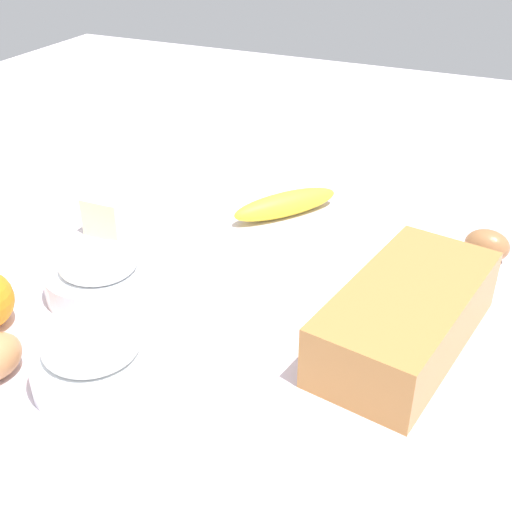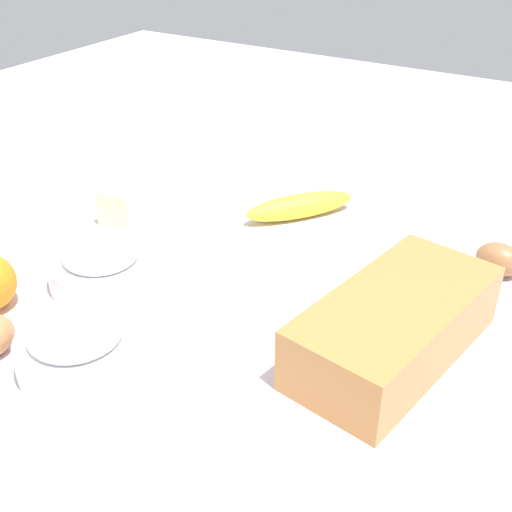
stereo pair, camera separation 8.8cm
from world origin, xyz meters
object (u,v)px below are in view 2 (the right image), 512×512
at_px(loaf_pan, 395,325).
at_px(butter_block, 130,202).
at_px(flour_bowl, 78,346).
at_px(banana, 300,206).
at_px(egg_near_butter, 499,259).
at_px(sugar_bowl, 102,265).

relative_size(loaf_pan, butter_block, 3.31).
bearing_deg(loaf_pan, butter_block, -92.31).
distance_m(flour_bowl, butter_block, 0.37).
bearing_deg(banana, butter_block, -57.37).
bearing_deg(egg_near_butter, sugar_bowl, -56.36).
distance_m(loaf_pan, egg_near_butter, 0.25).
distance_m(sugar_bowl, banana, 0.35).
xyz_separation_m(sugar_bowl, butter_block, (-0.17, -0.09, 0.00)).
xyz_separation_m(sugar_bowl, banana, (-0.32, 0.14, -0.01)).
bearing_deg(flour_bowl, egg_near_butter, 141.78).
xyz_separation_m(loaf_pan, egg_near_butter, (-0.24, 0.06, -0.02)).
distance_m(loaf_pan, flour_bowl, 0.36).
relative_size(loaf_pan, flour_bowl, 2.14).
relative_size(flour_bowl, banana, 0.73).
xyz_separation_m(banana, egg_near_butter, (0.01, 0.32, 0.00)).
relative_size(banana, butter_block, 2.11).
height_order(loaf_pan, banana, loaf_pan).
xyz_separation_m(butter_block, egg_near_butter, (-0.14, 0.55, -0.01)).
bearing_deg(egg_near_butter, flour_bowl, -38.22).
distance_m(flour_bowl, banana, 0.47).
xyz_separation_m(loaf_pan, banana, (-0.25, -0.26, -0.02)).
bearing_deg(egg_near_butter, loaf_pan, -14.51).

